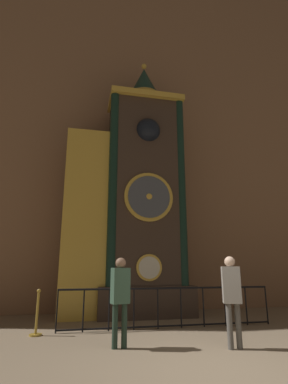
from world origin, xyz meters
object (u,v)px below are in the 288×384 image
(clock_tower, at_px, (131,199))
(visitor_far, at_px, (232,292))
(stanchion_post, at_px, (37,320))
(visitor_near, at_px, (120,292))

(clock_tower, height_order, visitor_far, clock_tower)
(visitor_far, bearing_deg, clock_tower, 127.16)
(stanchion_post, bearing_deg, clock_tower, 41.19)
(visitor_near, distance_m, stanchion_post, 2.35)
(stanchion_post, bearing_deg, visitor_far, -27.54)
(visitor_near, height_order, visitor_far, visitor_far)
(visitor_far, height_order, stanchion_post, visitor_far)
(clock_tower, bearing_deg, visitor_near, -102.46)
(visitor_near, relative_size, stanchion_post, 1.67)
(visitor_far, bearing_deg, visitor_near, -173.63)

